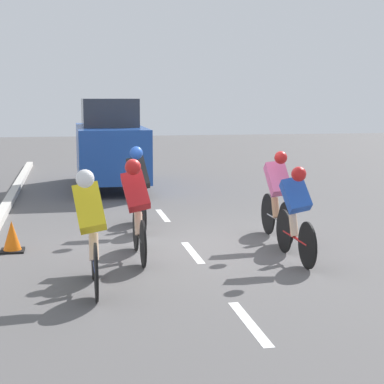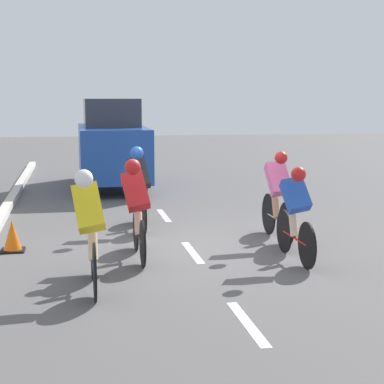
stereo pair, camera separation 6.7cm
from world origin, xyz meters
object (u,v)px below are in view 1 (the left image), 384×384
(cyclist_blue, at_px, (296,211))
(support_car, at_px, (110,144))
(traffic_cone, at_px, (12,237))
(cyclist_yellow, at_px, (91,227))
(cyclist_pink, at_px, (277,195))
(cyclist_black, at_px, (139,185))
(cyclist_red, at_px, (137,206))

(cyclist_blue, relative_size, support_car, 0.37)
(cyclist_blue, bearing_deg, traffic_cone, -18.81)
(cyclist_yellow, distance_m, traffic_cone, 2.65)
(support_car, relative_size, traffic_cone, 9.26)
(cyclist_blue, height_order, traffic_cone, cyclist_blue)
(cyclist_pink, xyz_separation_m, cyclist_black, (2.16, -1.35, 0.03))
(cyclist_yellow, bearing_deg, cyclist_blue, -162.84)
(cyclist_pink, bearing_deg, cyclist_blue, 82.71)
(cyclist_blue, relative_size, cyclist_pink, 1.00)
(cyclist_pink, bearing_deg, traffic_cone, -0.64)
(cyclist_yellow, bearing_deg, cyclist_pink, -144.14)
(cyclist_black, height_order, support_car, support_car)
(cyclist_yellow, relative_size, cyclist_black, 1.03)
(cyclist_black, bearing_deg, cyclist_red, 83.00)
(cyclist_red, bearing_deg, cyclist_pink, -160.97)
(cyclist_red, xyz_separation_m, cyclist_black, (-0.27, -2.19, 0.01))
(cyclist_blue, xyz_separation_m, traffic_cone, (4.12, -1.40, -0.51))
(cyclist_red, distance_m, cyclist_black, 2.20)
(cyclist_blue, xyz_separation_m, cyclist_yellow, (2.97, 0.92, 0.06))
(cyclist_yellow, height_order, cyclist_black, cyclist_yellow)
(cyclist_black, xyz_separation_m, support_car, (0.15, -5.71, 0.34))
(cyclist_blue, xyz_separation_m, cyclist_red, (2.26, -0.52, 0.06))
(cyclist_black, distance_m, support_car, 5.72)
(cyclist_yellow, bearing_deg, support_car, -95.09)
(support_car, bearing_deg, cyclist_black, 91.50)
(cyclist_blue, relative_size, traffic_cone, 3.40)
(cyclist_pink, relative_size, cyclist_black, 1.03)
(traffic_cone, bearing_deg, cyclist_red, 154.51)
(support_car, bearing_deg, cyclist_yellow, 84.91)
(cyclist_pink, distance_m, cyclist_red, 2.57)
(cyclist_pink, xyz_separation_m, traffic_cone, (4.29, -0.05, -0.55))
(cyclist_red, height_order, support_car, support_car)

